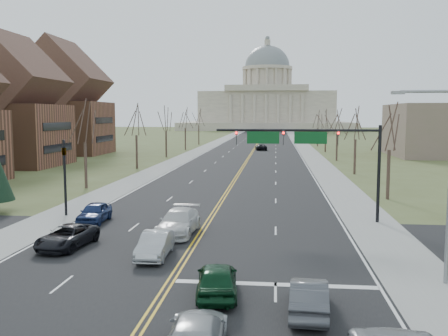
% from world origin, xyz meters
% --- Properties ---
extents(ground, '(600.00, 600.00, 0.00)m').
position_xyz_m(ground, '(0.00, 0.00, 0.00)').
color(ground, '#4E572B').
rests_on(ground, ground).
extents(road, '(20.00, 380.00, 0.01)m').
position_xyz_m(road, '(0.00, 110.00, 0.01)').
color(road, black).
rests_on(road, ground).
extents(cross_road, '(120.00, 14.00, 0.01)m').
position_xyz_m(cross_road, '(0.00, 6.00, 0.01)').
color(cross_road, black).
rests_on(cross_road, ground).
extents(sidewalk_left, '(4.00, 380.00, 0.03)m').
position_xyz_m(sidewalk_left, '(-12.00, 110.00, 0.01)').
color(sidewalk_left, gray).
rests_on(sidewalk_left, ground).
extents(sidewalk_right, '(4.00, 380.00, 0.03)m').
position_xyz_m(sidewalk_right, '(12.00, 110.00, 0.01)').
color(sidewalk_right, gray).
rests_on(sidewalk_right, ground).
extents(center_line, '(0.42, 380.00, 0.01)m').
position_xyz_m(center_line, '(0.00, 110.00, 0.01)').
color(center_line, gold).
rests_on(center_line, road).
extents(edge_line_left, '(0.15, 380.00, 0.01)m').
position_xyz_m(edge_line_left, '(-9.80, 110.00, 0.01)').
color(edge_line_left, silver).
rests_on(edge_line_left, road).
extents(edge_line_right, '(0.15, 380.00, 0.01)m').
position_xyz_m(edge_line_right, '(9.80, 110.00, 0.01)').
color(edge_line_right, silver).
rests_on(edge_line_right, road).
extents(stop_bar, '(9.50, 0.50, 0.01)m').
position_xyz_m(stop_bar, '(5.00, -1.00, 0.01)').
color(stop_bar, silver).
rests_on(stop_bar, road).
extents(capitol, '(90.00, 60.00, 50.00)m').
position_xyz_m(capitol, '(0.00, 249.91, 14.20)').
color(capitol, beige).
rests_on(capitol, ground).
extents(signal_mast, '(12.12, 0.44, 7.20)m').
position_xyz_m(signal_mast, '(7.45, 13.50, 5.76)').
color(signal_mast, black).
rests_on(signal_mast, ground).
extents(signal_left, '(0.32, 0.36, 6.00)m').
position_xyz_m(signal_left, '(-11.50, 13.50, 3.71)').
color(signal_left, black).
rests_on(signal_left, ground).
extents(street_light, '(2.90, 0.25, 9.07)m').
position_xyz_m(street_light, '(12.74, 0.00, 5.23)').
color(street_light, gray).
rests_on(street_light, ground).
extents(tree_r_0, '(3.74, 3.74, 8.50)m').
position_xyz_m(tree_r_0, '(15.50, 24.00, 6.55)').
color(tree_r_0, '#392922').
rests_on(tree_r_0, ground).
extents(tree_l_0, '(3.96, 3.96, 9.00)m').
position_xyz_m(tree_l_0, '(-15.50, 28.00, 6.94)').
color(tree_l_0, '#392922').
rests_on(tree_l_0, ground).
extents(tree_r_1, '(3.74, 3.74, 8.50)m').
position_xyz_m(tree_r_1, '(15.50, 44.00, 6.55)').
color(tree_r_1, '#392922').
rests_on(tree_r_1, ground).
extents(tree_l_1, '(3.96, 3.96, 9.00)m').
position_xyz_m(tree_l_1, '(-15.50, 48.00, 6.94)').
color(tree_l_1, '#392922').
rests_on(tree_l_1, ground).
extents(tree_r_2, '(3.74, 3.74, 8.50)m').
position_xyz_m(tree_r_2, '(15.50, 64.00, 6.55)').
color(tree_r_2, '#392922').
rests_on(tree_r_2, ground).
extents(tree_l_2, '(3.96, 3.96, 9.00)m').
position_xyz_m(tree_l_2, '(-15.50, 68.00, 6.94)').
color(tree_l_2, '#392922').
rests_on(tree_l_2, ground).
extents(tree_r_3, '(3.74, 3.74, 8.50)m').
position_xyz_m(tree_r_3, '(15.50, 84.00, 6.55)').
color(tree_r_3, '#392922').
rests_on(tree_r_3, ground).
extents(tree_l_3, '(3.96, 3.96, 9.00)m').
position_xyz_m(tree_l_3, '(-15.50, 88.00, 6.94)').
color(tree_l_3, '#392922').
rests_on(tree_l_3, ground).
extents(tree_r_4, '(3.74, 3.74, 8.50)m').
position_xyz_m(tree_r_4, '(15.50, 104.00, 6.55)').
color(tree_r_4, '#392922').
rests_on(tree_r_4, ground).
extents(tree_l_4, '(3.96, 3.96, 9.00)m').
position_xyz_m(tree_l_4, '(-15.50, 108.00, 6.94)').
color(tree_l_4, '#392922').
rests_on(tree_l_4, ground).
extents(bldg_left_mid, '(15.10, 14.28, 20.75)m').
position_xyz_m(bldg_left_mid, '(-36.00, 50.00, 8.54)').
color(bldg_left_mid, brown).
rests_on(bldg_left_mid, ground).
extents(bldg_left_far, '(17.10, 14.28, 23.25)m').
position_xyz_m(bldg_left_far, '(-38.00, 74.00, 9.54)').
color(bldg_left_far, brown).
rests_on(bldg_left_far, ground).
extents(car_nb_inner_lead, '(2.19, 4.52, 1.49)m').
position_xyz_m(car_nb_inner_lead, '(2.44, -2.70, 0.76)').
color(car_nb_inner_lead, '#0C351B').
rests_on(car_nb_inner_lead, road).
extents(car_nb_outer_lead, '(1.74, 4.33, 1.40)m').
position_xyz_m(car_nb_outer_lead, '(6.32, -4.33, 0.71)').
color(car_nb_outer_lead, '#46484D').
rests_on(car_nb_outer_lead, road).
extents(car_nb_inner_second, '(2.16, 4.85, 1.38)m').
position_xyz_m(car_nb_inner_second, '(2.39, -8.20, 0.70)').
color(car_nb_inner_second, '#A3A7AB').
rests_on(car_nb_inner_second, road).
extents(car_sb_inner_lead, '(1.58, 4.29, 1.40)m').
position_xyz_m(car_sb_inner_lead, '(-1.70, 2.86, 0.71)').
color(car_sb_inner_lead, '#A4A7AC').
rests_on(car_sb_inner_lead, road).
extents(car_sb_outer_lead, '(2.75, 4.99, 1.32)m').
position_xyz_m(car_sb_outer_lead, '(-7.43, 4.30, 0.67)').
color(car_sb_outer_lead, black).
rests_on(car_sb_outer_lead, road).
extents(car_sb_inner_second, '(2.45, 5.66, 1.62)m').
position_xyz_m(car_sb_inner_second, '(-1.46, 8.36, 0.82)').
color(car_sb_inner_second, silver).
rests_on(car_sb_inner_second, road).
extents(car_sb_outer_second, '(1.93, 4.40, 1.48)m').
position_xyz_m(car_sb_outer_second, '(-8.33, 11.26, 0.75)').
color(car_sb_outer_second, navy).
rests_on(car_sb_outer_second, road).
extents(car_far_nb, '(2.94, 5.26, 1.39)m').
position_xyz_m(car_far_nb, '(1.68, 88.72, 0.71)').
color(car_far_nb, black).
rests_on(car_far_nb, road).
extents(car_far_sb, '(1.71, 4.13, 1.40)m').
position_xyz_m(car_far_sb, '(-2.63, 139.64, 0.71)').
color(car_far_sb, '#56595E').
rests_on(car_far_sb, road).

